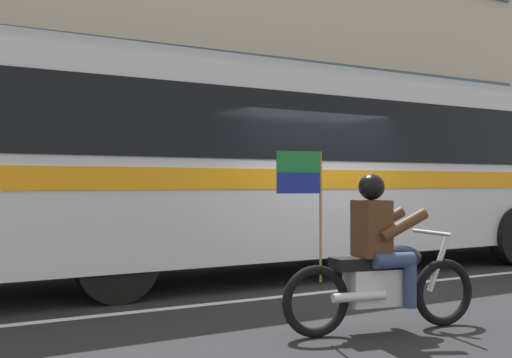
% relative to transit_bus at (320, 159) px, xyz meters
% --- Properties ---
extents(ground_plane, '(60.00, 60.00, 0.00)m').
position_rel_transit_bus_xyz_m(ground_plane, '(-0.86, -1.19, -1.88)').
color(ground_plane, black).
extents(sidewalk_curb, '(28.00, 3.80, 0.15)m').
position_rel_transit_bus_xyz_m(sidewalk_curb, '(-0.86, 3.91, -1.81)').
color(sidewalk_curb, gray).
rests_on(sidewalk_curb, ground_plane).
extents(lane_center_stripe, '(26.60, 0.14, 0.01)m').
position_rel_transit_bus_xyz_m(lane_center_stripe, '(-0.86, -1.79, -1.88)').
color(lane_center_stripe, silver).
rests_on(lane_center_stripe, ground_plane).
extents(office_building_facade, '(28.00, 0.89, 12.04)m').
position_rel_transit_bus_xyz_m(office_building_facade, '(-0.86, 6.19, 4.14)').
color(office_building_facade, '#B2A893').
rests_on(office_building_facade, ground_plane).
extents(transit_bus, '(12.55, 2.84, 3.22)m').
position_rel_transit_bus_xyz_m(transit_bus, '(0.00, 0.00, 0.00)').
color(transit_bus, silver).
rests_on(transit_bus, ground_plane).
extents(motorcycle_with_rider, '(2.17, 0.70, 1.78)m').
position_rel_transit_bus_xyz_m(motorcycle_with_rider, '(-2.03, -3.89, -1.22)').
color(motorcycle_with_rider, black).
rests_on(motorcycle_with_rider, ground_plane).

